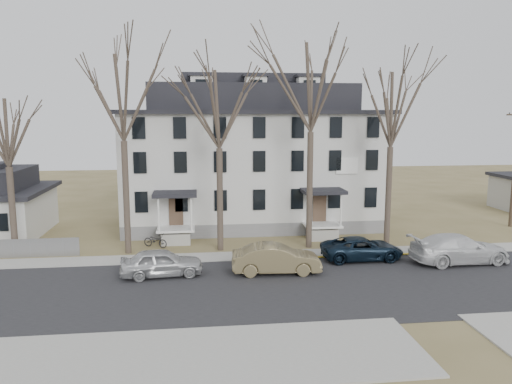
{
  "coord_description": "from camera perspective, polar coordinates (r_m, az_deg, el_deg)",
  "views": [
    {
      "loc": [
        -6.51,
        -22.47,
        8.97
      ],
      "look_at": [
        -2.71,
        9.0,
        3.99
      ],
      "focal_mm": 35.0,
      "sensor_mm": 36.0,
      "label": 1
    }
  ],
  "objects": [
    {
      "name": "main_road",
      "position": [
        26.86,
        7.69,
        -10.66
      ],
      "size": [
        120.0,
        10.0,
        0.04
      ],
      "primitive_type": "cube",
      "color": "#27272A",
      "rests_on": "ground"
    },
    {
      "name": "far_sidewalk",
      "position": [
        32.42,
        5.01,
        -7.17
      ],
      "size": [
        120.0,
        2.0,
        0.08
      ],
      "primitive_type": "cube",
      "color": "#A09F97",
      "rests_on": "ground"
    },
    {
      "name": "tree_center",
      "position": [
        33.2,
        6.36,
        12.53
      ],
      "size": [
        9.0,
        9.0,
        14.7
      ],
      "color": "#473B31",
      "rests_on": "ground"
    },
    {
      "name": "near_sidewalk_left",
      "position": [
        19.69,
        -11.02,
        -18.34
      ],
      "size": [
        20.0,
        5.0,
        0.08
      ],
      "primitive_type": "cube",
      "color": "#A09F97",
      "rests_on": "ground"
    },
    {
      "name": "car_navy",
      "position": [
        31.72,
        12.02,
        -6.39
      ],
      "size": [
        5.04,
        2.37,
        1.4
      ],
      "primitive_type": "imported",
      "rotation": [
        0.0,
        0.0,
        1.58
      ],
      "color": "black",
      "rests_on": "ground"
    },
    {
      "name": "tree_far_left",
      "position": [
        32.61,
        -15.08,
        11.04
      ],
      "size": [
        8.4,
        8.4,
        13.72
      ],
      "color": "#473B31",
      "rests_on": "ground"
    },
    {
      "name": "boarding_house",
      "position": [
        40.83,
        -0.52,
        3.88
      ],
      "size": [
        20.8,
        12.36,
        12.05
      ],
      "color": "slate",
      "rests_on": "ground"
    },
    {
      "name": "ground",
      "position": [
        25.05,
        8.86,
        -12.16
      ],
      "size": [
        120.0,
        120.0,
        0.0
      ],
      "primitive_type": "plane",
      "color": "olive",
      "rests_on": "ground"
    },
    {
      "name": "tree_mid_left",
      "position": [
        32.31,
        -4.27,
        10.03
      ],
      "size": [
        7.8,
        7.8,
        12.74
      ],
      "color": "#473B31",
      "rests_on": "ground"
    },
    {
      "name": "tree_bungalow",
      "position": [
        34.26,
        -26.66,
        6.57
      ],
      "size": [
        6.6,
        6.6,
        10.78
      ],
      "color": "#473B31",
      "rests_on": "ground"
    },
    {
      "name": "car_silver",
      "position": [
        28.42,
        -10.73,
        -8.0
      ],
      "size": [
        4.69,
        2.28,
        1.54
      ],
      "primitive_type": "imported",
      "rotation": [
        0.0,
        0.0,
        1.68
      ],
      "color": "silver",
      "rests_on": "ground"
    },
    {
      "name": "car_white",
      "position": [
        32.74,
        22.2,
        -6.08
      ],
      "size": [
        6.08,
        2.72,
        1.73
      ],
      "primitive_type": "imported",
      "rotation": [
        0.0,
        0.0,
        1.62
      ],
      "color": "silver",
      "rests_on": "ground"
    },
    {
      "name": "tree_mid_right",
      "position": [
        34.8,
        15.29,
        9.66
      ],
      "size": [
        7.8,
        7.8,
        12.74
      ],
      "color": "#473B31",
      "rests_on": "ground"
    },
    {
      "name": "yellow_curb",
      "position": [
        32.97,
        13.94,
        -7.13
      ],
      "size": [
        14.0,
        0.25,
        0.06
      ],
      "primitive_type": "cube",
      "color": "gold",
      "rests_on": "ground"
    },
    {
      "name": "bicycle_left",
      "position": [
        34.49,
        -11.42,
        -5.51
      ],
      "size": [
        1.88,
        1.46,
        0.95
      ],
      "primitive_type": "imported",
      "rotation": [
        0.0,
        0.0,
        1.04
      ],
      "color": "black",
      "rests_on": "ground"
    },
    {
      "name": "car_tan",
      "position": [
        28.45,
        2.32,
        -7.71
      ],
      "size": [
        5.09,
        2.0,
        1.65
      ],
      "primitive_type": "imported",
      "rotation": [
        0.0,
        0.0,
        1.52
      ],
      "color": "olive",
      "rests_on": "ground"
    }
  ]
}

